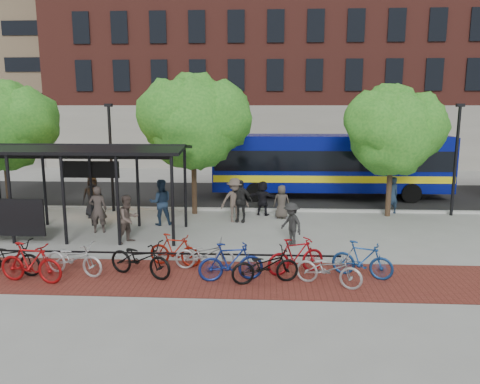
# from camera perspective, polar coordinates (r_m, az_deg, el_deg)

# --- Properties ---
(ground) EXTENTS (160.00, 160.00, 0.00)m
(ground) POSITION_cam_1_polar(r_m,az_deg,el_deg) (18.83, 2.04, -5.05)
(ground) COLOR #9E9E99
(ground) RESTS_ON ground
(asphalt_street) EXTENTS (160.00, 8.00, 0.01)m
(asphalt_street) POSITION_cam_1_polar(r_m,az_deg,el_deg) (26.62, 2.38, -0.38)
(asphalt_street) COLOR black
(asphalt_street) RESTS_ON ground
(curb) EXTENTS (160.00, 0.25, 0.12)m
(curb) POSITION_cam_1_polar(r_m,az_deg,el_deg) (22.69, 2.24, -2.17)
(curb) COLOR #B7B7B2
(curb) RESTS_ON ground
(brick_strip) EXTENTS (24.00, 3.00, 0.01)m
(brick_strip) POSITION_cam_1_polar(r_m,az_deg,el_deg) (14.27, -6.55, -10.32)
(brick_strip) COLOR maroon
(brick_strip) RESTS_ON ground
(bike_rack_rail) EXTENTS (12.00, 0.05, 0.95)m
(bike_rack_rail) POSITION_cam_1_polar(r_m,az_deg,el_deg) (15.35, -10.83, -8.92)
(bike_rack_rail) COLOR black
(bike_rack_rail) RESTS_ON ground
(building_brick) EXTENTS (55.00, 14.00, 20.00)m
(building_brick) POSITION_cam_1_polar(r_m,az_deg,el_deg) (45.44, 16.08, 16.45)
(building_brick) COLOR brown
(building_brick) RESTS_ON ground
(building_tower) EXTENTS (22.00, 22.00, 30.00)m
(building_tower) POSITION_cam_1_polar(r_m,az_deg,el_deg) (61.18, -13.17, 19.70)
(building_tower) COLOR #7A664C
(building_tower) RESTS_ON ground
(bus_shelter) EXTENTS (10.60, 3.07, 3.60)m
(bus_shelter) POSITION_cam_1_polar(r_m,az_deg,el_deg) (19.68, -22.39, 3.74)
(bus_shelter) COLOR black
(bus_shelter) RESTS_ON ground
(tree_a) EXTENTS (4.90, 4.00, 6.18)m
(tree_a) POSITION_cam_1_polar(r_m,az_deg,el_deg) (24.73, -26.77, 7.55)
(tree_a) COLOR #382619
(tree_a) RESTS_ON ground
(tree_b) EXTENTS (5.15, 4.20, 6.47)m
(tree_b) POSITION_cam_1_polar(r_m,az_deg,el_deg) (21.72, -5.48, 8.93)
(tree_b) COLOR #382619
(tree_b) RESTS_ON ground
(tree_c) EXTENTS (4.66, 3.80, 5.92)m
(tree_c) POSITION_cam_1_polar(r_m,az_deg,el_deg) (22.26, 18.30, 7.44)
(tree_c) COLOR #382619
(tree_c) RESTS_ON ground
(lamp_post_left) EXTENTS (0.35, 0.20, 5.12)m
(lamp_post_left) POSITION_cam_1_polar(r_m,az_deg,el_deg) (23.04, -15.46, 4.42)
(lamp_post_left) COLOR black
(lamp_post_left) RESTS_ON ground
(lamp_post_right) EXTENTS (0.35, 0.20, 5.12)m
(lamp_post_right) POSITION_cam_1_polar(r_m,az_deg,el_deg) (23.51, 24.83, 3.94)
(lamp_post_right) COLOR black
(lamp_post_right) RESTS_ON ground
(bus) EXTENTS (12.78, 3.18, 3.44)m
(bus) POSITION_cam_1_polar(r_m,az_deg,el_deg) (26.18, 10.89, 3.62)
(bus) COLOR navy
(bus) RESTS_ON ground
(bike_0) EXTENTS (2.17, 1.06, 1.09)m
(bike_0) POSITION_cam_1_polar(r_m,az_deg,el_deg) (15.86, -26.21, -7.14)
(bike_0) COLOR black
(bike_0) RESTS_ON ground
(bike_1) EXTENTS (2.06, 0.88, 1.20)m
(bike_1) POSITION_cam_1_polar(r_m,az_deg,el_deg) (14.90, -24.16, -7.87)
(bike_1) COLOR maroon
(bike_1) RESTS_ON ground
(bike_2) EXTENTS (2.10, 1.21, 1.04)m
(bike_2) POSITION_cam_1_polar(r_m,az_deg,el_deg) (15.09, -19.58, -7.62)
(bike_2) COLOR #B7B7BA
(bike_2) RESTS_ON ground
(bike_4) EXTENTS (2.26, 1.48, 1.12)m
(bike_4) POSITION_cam_1_polar(r_m,az_deg,el_deg) (14.42, -12.07, -7.91)
(bike_4) COLOR black
(bike_4) RESTS_ON ground
(bike_5) EXTENTS (1.80, 0.85, 1.04)m
(bike_5) POSITION_cam_1_polar(r_m,az_deg,el_deg) (15.15, -7.93, -7.01)
(bike_5) COLOR maroon
(bike_5) RESTS_ON ground
(bike_6) EXTENTS (1.88, 0.67, 0.98)m
(bike_6) POSITION_cam_1_polar(r_m,az_deg,el_deg) (14.77, -4.31, -7.53)
(bike_6) COLOR #979799
(bike_6) RESTS_ON ground
(bike_7) EXTENTS (1.99, 0.93, 1.15)m
(bike_7) POSITION_cam_1_polar(r_m,az_deg,el_deg) (13.76, -1.12, -8.51)
(bike_7) COLOR navy
(bike_7) RESTS_ON ground
(bike_8) EXTENTS (2.10, 1.18, 1.04)m
(bike_8) POSITION_cam_1_polar(r_m,az_deg,el_deg) (13.63, 3.09, -8.96)
(bike_8) COLOR black
(bike_8) RESTS_ON ground
(bike_9) EXTENTS (1.93, 1.21, 1.13)m
(bike_9) POSITION_cam_1_polar(r_m,az_deg,el_deg) (14.42, 6.82, -7.74)
(bike_9) COLOR maroon
(bike_9) RESTS_ON ground
(bike_10) EXTENTS (2.05, 1.39, 1.02)m
(bike_10) POSITION_cam_1_polar(r_m,az_deg,el_deg) (13.65, 10.76, -9.16)
(bike_10) COLOR #A0A0A2
(bike_10) RESTS_ON ground
(bike_11) EXTENTS (1.89, 1.19, 1.10)m
(bike_11) POSITION_cam_1_polar(r_m,az_deg,el_deg) (14.49, 14.68, -7.98)
(bike_11) COLOR navy
(bike_11) RESTS_ON ground
(pedestrian_0) EXTENTS (1.07, 0.86, 1.90)m
(pedestrian_0) POSITION_cam_1_polar(r_m,az_deg,el_deg) (22.30, -17.51, -0.55)
(pedestrian_0) COLOR black
(pedestrian_0) RESTS_ON ground
(pedestrian_1) EXTENTS (0.77, 0.58, 1.91)m
(pedestrian_1) POSITION_cam_1_polar(r_m,az_deg,el_deg) (19.55, -16.92, -2.04)
(pedestrian_1) COLOR #413734
(pedestrian_1) RESTS_ON ground
(pedestrian_2) EXTENTS (1.13, 0.98, 1.97)m
(pedestrian_2) POSITION_cam_1_polar(r_m,az_deg,el_deg) (20.19, -9.64, -1.24)
(pedestrian_2) COLOR #20334C
(pedestrian_2) RESTS_ON ground
(pedestrian_3) EXTENTS (1.40, 1.03, 1.94)m
(pedestrian_3) POSITION_cam_1_polar(r_m,az_deg,el_deg) (20.44, -0.64, -0.99)
(pedestrian_3) COLOR brown
(pedestrian_3) RESTS_ON ground
(pedestrian_4) EXTENTS (1.16, 0.65, 1.87)m
(pedestrian_4) POSITION_cam_1_polar(r_m,az_deg,el_deg) (20.42, 0.02, -1.09)
(pedestrian_4) COLOR black
(pedestrian_4) RESTS_ON ground
(pedestrian_5) EXTENTS (1.57, 0.84, 1.61)m
(pedestrian_5) POSITION_cam_1_polar(r_m,az_deg,el_deg) (21.71, 2.78, -0.75)
(pedestrian_5) COLOR black
(pedestrian_5) RESTS_ON ground
(pedestrian_6) EXTENTS (0.78, 0.54, 1.53)m
(pedestrian_6) POSITION_cam_1_polar(r_m,az_deg,el_deg) (21.17, 5.10, -1.19)
(pedestrian_6) COLOR #413A34
(pedestrian_6) RESTS_ON ground
(pedestrian_7) EXTENTS (0.75, 0.62, 1.76)m
(pedestrian_7) POSITION_cam_1_polar(r_m,az_deg,el_deg) (23.11, 18.06, -0.38)
(pedestrian_7) COLOR #1F3249
(pedestrian_7) RESTS_ON ground
(pedestrian_8) EXTENTS (1.06, 1.11, 1.80)m
(pedestrian_8) POSITION_cam_1_polar(r_m,az_deg,el_deg) (17.88, -13.47, -3.22)
(pedestrian_8) COLOR brown
(pedestrian_8) RESTS_ON ground
(pedestrian_9) EXTENTS (1.09, 1.17, 1.58)m
(pedestrian_9) POSITION_cam_1_polar(r_m,az_deg,el_deg) (17.20, 6.28, -3.89)
(pedestrian_9) COLOR #252525
(pedestrian_9) RESTS_ON ground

